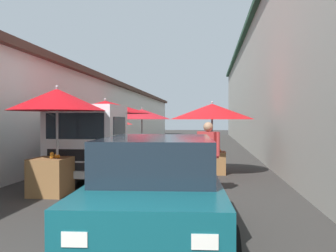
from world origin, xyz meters
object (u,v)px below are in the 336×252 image
at_px(fruit_stall_mid_lane, 105,115).
at_px(vendor_by_crates, 208,152).
at_px(fruit_stall_near_right, 212,116).
at_px(delivery_truck, 96,144).
at_px(parked_scooter, 110,148).
at_px(fruit_stall_near_left, 100,123).
at_px(fruit_stall_far_left, 56,116).
at_px(fruit_stall_far_right, 142,118).
at_px(hatchback_car, 158,187).

height_order(fruit_stall_mid_lane, vendor_by_crates, fruit_stall_mid_lane).
bearing_deg(vendor_by_crates, fruit_stall_near_right, -2.13).
relative_size(delivery_truck, parked_scooter, 2.96).
bearing_deg(fruit_stall_near_left, parked_scooter, 6.06).
bearing_deg(fruit_stall_far_left, fruit_stall_near_left, 7.57).
relative_size(fruit_stall_near_left, fruit_stall_far_right, 0.92).
xyz_separation_m(fruit_stall_near_left, fruit_stall_mid_lane, (-2.91, -1.04, 0.25)).
bearing_deg(fruit_stall_far_left, parked_scooter, 7.15).
xyz_separation_m(fruit_stall_near_left, delivery_truck, (-3.89, -1.07, -0.55)).
distance_m(fruit_stall_near_right, fruit_stall_mid_lane, 3.33).
bearing_deg(fruit_stall_mid_lane, fruit_stall_near_left, 19.75).
distance_m(fruit_stall_far_left, parked_scooter, 8.39).
bearing_deg(delivery_truck, fruit_stall_far_right, 0.07).
bearing_deg(fruit_stall_mid_lane, fruit_stall_near_right, -77.01).
xyz_separation_m(fruit_stall_near_left, vendor_by_crates, (-5.14, -4.18, -0.63)).
relative_size(fruit_stall_near_left, hatchback_car, 0.63).
xyz_separation_m(fruit_stall_mid_lane, fruit_stall_far_right, (5.99, -0.02, -0.04)).
bearing_deg(parked_scooter, fruit_stall_mid_lane, -166.14).
relative_size(fruit_stall_far_right, delivery_truck, 0.55).
bearing_deg(fruit_stall_near_right, fruit_stall_far_left, 136.77).
bearing_deg(fruit_stall_near_left, fruit_stall_far_left, -172.43).
bearing_deg(hatchback_car, fruit_stall_far_right, 11.67).
bearing_deg(vendor_by_crates, parked_scooter, 30.63).
bearing_deg(fruit_stall_near_right, hatchback_car, 172.82).
relative_size(fruit_stall_far_left, parked_scooter, 1.47).
height_order(fruit_stall_near_left, parked_scooter, fruit_stall_near_left).
height_order(fruit_stall_far_left, fruit_stall_far_right, fruit_stall_far_left).
bearing_deg(fruit_stall_far_left, fruit_stall_mid_lane, -5.01).
bearing_deg(fruit_stall_far_right, fruit_stall_near_right, -148.44).
height_order(fruit_stall_far_left, delivery_truck, fruit_stall_far_left).
distance_m(fruit_stall_near_left, vendor_by_crates, 6.66).
xyz_separation_m(fruit_stall_far_left, fruit_stall_mid_lane, (2.98, -0.26, 0.04)).
distance_m(hatchback_car, parked_scooter, 11.54).
xyz_separation_m(fruit_stall_far_left, fruit_stall_near_left, (5.89, 0.78, -0.21)).
bearing_deg(vendor_by_crates, delivery_truck, 68.00).
xyz_separation_m(fruit_stall_far_right, parked_scooter, (-0.76, 1.31, -1.34)).
bearing_deg(hatchback_car, delivery_truck, 27.08).
bearing_deg(parked_scooter, delivery_truck, -168.00).
xyz_separation_m(fruit_stall_far_left, hatchback_car, (-2.70, -2.69, -1.05)).
relative_size(hatchback_car, delivery_truck, 0.80).
xyz_separation_m(fruit_stall_near_left, hatchback_car, (-8.59, -3.48, -0.85)).
bearing_deg(fruit_stall_far_left, hatchback_car, -135.08).
bearing_deg(vendor_by_crates, fruit_stall_mid_lane, 54.48).
distance_m(fruit_stall_far_right, parked_scooter, 2.03).
xyz_separation_m(fruit_stall_far_left, fruit_stall_near_right, (3.73, -3.50, 0.02)).
relative_size(fruit_stall_near_left, fruit_stall_near_right, 0.94).
bearing_deg(fruit_stall_mid_lane, parked_scooter, 13.86).
height_order(fruit_stall_near_right, vendor_by_crates, fruit_stall_near_right).
bearing_deg(fruit_stall_mid_lane, fruit_stall_far_left, 174.99).
relative_size(fruit_stall_mid_lane, parked_scooter, 1.62).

